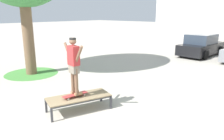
{
  "coord_description": "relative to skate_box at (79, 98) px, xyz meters",
  "views": [
    {
      "loc": [
        4.25,
        -2.93,
        2.93
      ],
      "look_at": [
        -0.7,
        2.49,
        1.0
      ],
      "focal_mm": 35.14,
      "sensor_mm": 36.0,
      "label": 1
    }
  ],
  "objects": [
    {
      "name": "grass_patch_near_left",
      "position": [
        -5.04,
        1.11,
        -0.41
      ],
      "size": [
        2.54,
        2.54,
        0.01
      ],
      "primitive_type": "cylinder",
      "color": "#47893D",
      "rests_on": "ground"
    },
    {
      "name": "skateboard",
      "position": [
        -0.04,
        -0.1,
        0.12
      ],
      "size": [
        0.3,
        0.82,
        0.09
      ],
      "color": "#B23333",
      "rests_on": "skate_box"
    },
    {
      "name": "car_black",
      "position": [
        -0.71,
        11.53,
        0.28
      ],
      "size": [
        2.06,
        4.27,
        1.5
      ],
      "color": "black",
      "rests_on": "ground"
    },
    {
      "name": "ground_plane",
      "position": [
        0.7,
        -0.99,
        -0.41
      ],
      "size": [
        120.0,
        120.0,
        0.0
      ],
      "primitive_type": "plane",
      "color": "#B2AA9E"
    },
    {
      "name": "skate_box",
      "position": [
        0.0,
        0.0,
        0.0
      ],
      "size": [
        1.34,
        2.04,
        0.46
      ],
      "color": "#38383D",
      "rests_on": "ground"
    },
    {
      "name": "skater",
      "position": [
        -0.04,
        -0.1,
        1.12
      ],
      "size": [
        1.0,
        0.32,
        1.69
      ],
      "color": "brown",
      "rests_on": "skateboard"
    }
  ]
}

